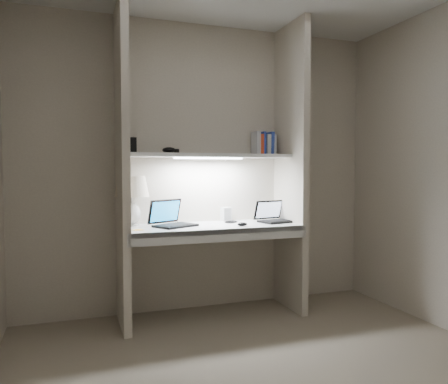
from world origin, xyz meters
name	(u,v)px	position (x,y,z in m)	size (l,w,h in m)	color
floor	(277,383)	(0.00, 0.00, 0.00)	(3.20, 3.00, 0.01)	gray
back_wall	(203,167)	(0.00, 1.50, 1.25)	(3.20, 0.01, 2.50)	beige
alcove_panel_left	(122,167)	(-0.73, 1.23, 1.25)	(0.06, 0.55, 2.50)	beige
alcove_panel_right	(291,167)	(0.73, 1.23, 1.25)	(0.06, 0.55, 2.50)	beige
desk	(212,227)	(0.00, 1.23, 0.75)	(1.40, 0.55, 0.04)	white
desk_apron	(222,235)	(0.00, 0.96, 0.72)	(1.46, 0.03, 0.10)	silver
shelf	(209,156)	(0.00, 1.32, 1.35)	(1.40, 0.36, 0.03)	silver
strip_light	(209,158)	(0.00, 1.32, 1.33)	(0.60, 0.04, 0.01)	white
table_lamp	(132,192)	(-0.64, 1.37, 1.05)	(0.28, 0.28, 0.41)	white
laptop_main	(171,220)	(-0.34, 1.26, 0.82)	(0.41, 0.39, 0.22)	black
laptop_netbook	(274,217)	(0.58, 1.25, 0.81)	(0.34, 0.31, 0.19)	black
speaker	(226,214)	(0.20, 1.45, 0.83)	(0.09, 0.06, 0.12)	silver
mouse	(242,224)	(0.21, 1.07, 0.79)	(0.09, 0.05, 0.03)	black
cable_coil	(232,222)	(0.21, 1.33, 0.78)	(0.11, 0.11, 0.01)	black
sticky_note	(138,230)	(-0.63, 1.12, 0.77)	(0.07, 0.07, 0.00)	yellow
book_row	(264,144)	(0.55, 1.41, 1.46)	(0.20, 0.14, 0.21)	#BCBCBC
shelf_box	(132,145)	(-0.64, 1.34, 1.43)	(0.07, 0.05, 0.12)	black
shelf_gadget	(169,150)	(-0.33, 1.35, 1.39)	(0.12, 0.09, 0.05)	black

